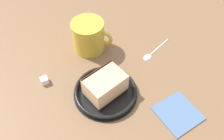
{
  "coord_description": "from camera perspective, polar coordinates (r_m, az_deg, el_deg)",
  "views": [
    {
      "loc": [
        -37.61,
        -22.11,
        52.29
      ],
      "look_at": [
        -2.71,
        -1.71,
        3.0
      ],
      "focal_mm": 38.92,
      "sensor_mm": 36.0,
      "label": 1
    }
  ],
  "objects": [
    {
      "name": "teaspoon",
      "position": [
        0.72,
        9.26,
        3.92
      ],
      "size": [
        11.73,
        3.84,
        0.8
      ],
      "color": "silver",
      "rests_on": "ground_plane"
    },
    {
      "name": "folded_napkin",
      "position": [
        0.62,
        15.24,
        -9.7
      ],
      "size": [
        12.69,
        12.8,
        0.6
      ],
      "primitive_type": "cube",
      "rotation": [
        0.0,
        0.0,
        -0.47
      ],
      "color": "slate",
      "rests_on": "ground_plane"
    },
    {
      "name": "sugar_cube",
      "position": [
        0.67,
        -15.59,
        -2.39
      ],
      "size": [
        2.52,
        2.52,
        1.82
      ],
      "primitive_type": "cube",
      "rotation": [
        0.0,
        0.0,
        0.98
      ],
      "color": "white",
      "rests_on": "ground_plane"
    },
    {
      "name": "ground_plane",
      "position": [
        0.69,
        -0.09,
        -0.34
      ],
      "size": [
        155.0,
        155.0,
        3.11
      ],
      "primitive_type": "cube",
      "color": "brown"
    },
    {
      "name": "small_plate",
      "position": [
        0.62,
        -1.53,
        -5.14
      ],
      "size": [
        16.37,
        16.37,
        1.81
      ],
      "color": "black",
      "rests_on": "ground_plane"
    },
    {
      "name": "tea_mug",
      "position": [
        0.71,
        -5.45,
        8.01
      ],
      "size": [
        9.23,
        11.59,
        9.21
      ],
      "color": "gold",
      "rests_on": "ground_plane"
    },
    {
      "name": "cake_slice",
      "position": [
        0.6,
        -1.75,
        -3.45
      ],
      "size": [
        11.49,
        9.89,
        5.63
      ],
      "color": "#472814",
      "rests_on": "small_plate"
    }
  ]
}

